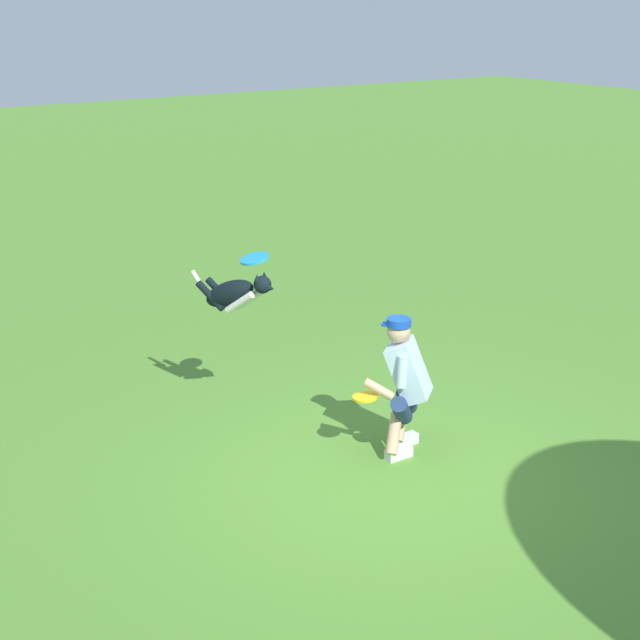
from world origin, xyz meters
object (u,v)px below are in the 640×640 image
frisbee_flying (254,259)px  dog (234,293)px  person (404,382)px  frisbee_held (365,397)px

frisbee_flying → dog: bearing=-59.1°
person → frisbee_held: 0.40m
person → frisbee_flying: size_ratio=4.67×
frisbee_flying → frisbee_held: 1.69m
person → dog: (0.88, -1.54, 0.59)m
person → frisbee_flying: frisbee_flying is taller
dog → frisbee_flying: bearing=9.3°
dog → frisbee_flying: 0.44m
dog → frisbee_flying: frisbee_flying is taller
person → dog: size_ratio=1.32×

